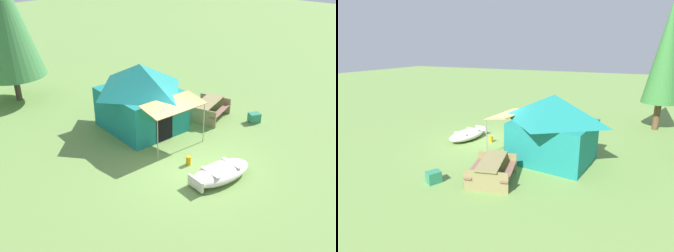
% 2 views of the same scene
% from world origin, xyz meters
% --- Properties ---
extents(ground_plane, '(80.00, 80.00, 0.00)m').
position_xyz_m(ground_plane, '(0.00, 0.00, 0.00)').
color(ground_plane, '#6D9247').
extents(beached_rowboat, '(2.42, 1.45, 0.46)m').
position_xyz_m(beached_rowboat, '(-0.09, -1.45, 0.24)').
color(beached_rowboat, beige).
rests_on(beached_rowboat, ground_plane).
extents(canvas_cabin_tent, '(3.19, 4.44, 2.69)m').
position_xyz_m(canvas_cabin_tent, '(0.70, 3.07, 1.40)').
color(canvas_cabin_tent, '#1A7D76').
rests_on(canvas_cabin_tent, ground_plane).
extents(picnic_table, '(2.10, 1.83, 0.75)m').
position_xyz_m(picnic_table, '(3.33, 1.70, 0.47)').
color(picnic_table, olive).
rests_on(picnic_table, ground_plane).
extents(cooler_box, '(0.57, 0.53, 0.40)m').
position_xyz_m(cooler_box, '(4.30, -0.03, 0.20)').
color(cooler_box, '#2B815C').
rests_on(cooler_box, ground_plane).
extents(fuel_can, '(0.24, 0.24, 0.32)m').
position_xyz_m(fuel_can, '(-0.14, -0.17, 0.16)').
color(fuel_can, orange).
rests_on(fuel_can, ground_plane).
extents(pine_tree_back_right, '(2.96, 2.96, 6.38)m').
position_xyz_m(pine_tree_back_right, '(-1.31, 9.53, 3.81)').
color(pine_tree_back_right, '#4A3B32').
rests_on(pine_tree_back_right, ground_plane).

